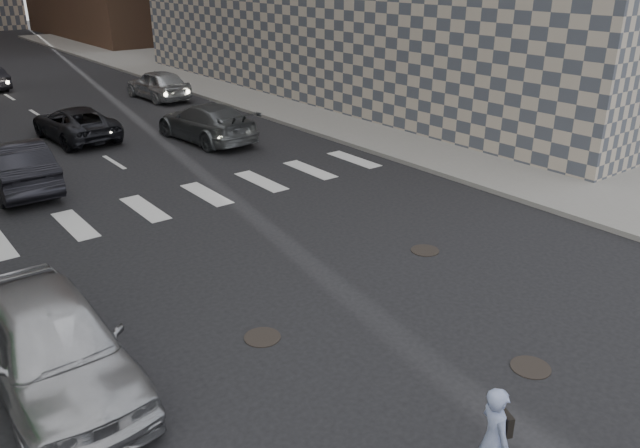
{
  "coord_description": "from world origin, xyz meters",
  "views": [
    {
      "loc": [
        -7.32,
        -7.43,
        6.55
      ],
      "look_at": [
        0.39,
        2.49,
        1.3
      ],
      "focal_mm": 35.0,
      "sensor_mm": 36.0,
      "label": 1
    }
  ],
  "objects_px": {
    "traffic_car_b": "(206,122)",
    "traffic_car_c": "(75,123)",
    "skateboarder": "(494,440)",
    "traffic_car_a": "(15,166)",
    "silver_sedan": "(52,345)",
    "traffic_car_d": "(158,84)"
  },
  "relations": [
    {
      "from": "skateboarder",
      "to": "traffic_car_c",
      "type": "xyz_separation_m",
      "value": [
        1.65,
        21.8,
        -0.21
      ]
    },
    {
      "from": "silver_sedan",
      "to": "traffic_car_b",
      "type": "bearing_deg",
      "value": 52.82
    },
    {
      "from": "traffic_car_a",
      "to": "traffic_car_b",
      "type": "xyz_separation_m",
      "value": [
        7.52,
        1.63,
        -0.04
      ]
    },
    {
      "from": "silver_sedan",
      "to": "traffic_car_b",
      "type": "height_order",
      "value": "silver_sedan"
    },
    {
      "from": "traffic_car_a",
      "to": "traffic_car_b",
      "type": "height_order",
      "value": "traffic_car_a"
    },
    {
      "from": "traffic_car_b",
      "to": "traffic_car_c",
      "type": "distance_m",
      "value": 5.29
    },
    {
      "from": "skateboarder",
      "to": "traffic_car_a",
      "type": "height_order",
      "value": "skateboarder"
    },
    {
      "from": "traffic_car_d",
      "to": "silver_sedan",
      "type": "bearing_deg",
      "value": 58.4
    },
    {
      "from": "silver_sedan",
      "to": "traffic_car_c",
      "type": "bearing_deg",
      "value": 71.01
    },
    {
      "from": "silver_sedan",
      "to": "traffic_car_a",
      "type": "bearing_deg",
      "value": 79.39
    },
    {
      "from": "traffic_car_b",
      "to": "traffic_car_d",
      "type": "xyz_separation_m",
      "value": [
        2.01,
        8.95,
        0.03
      ]
    },
    {
      "from": "traffic_car_b",
      "to": "traffic_car_c",
      "type": "xyz_separation_m",
      "value": [
        -4.07,
        3.37,
        -0.08
      ]
    },
    {
      "from": "silver_sedan",
      "to": "traffic_car_b",
      "type": "relative_size",
      "value": 0.98
    },
    {
      "from": "skateboarder",
      "to": "traffic_car_a",
      "type": "xyz_separation_m",
      "value": [
        -1.8,
        16.8,
        -0.09
      ]
    },
    {
      "from": "silver_sedan",
      "to": "traffic_car_c",
      "type": "distance_m",
      "value": 16.92
    },
    {
      "from": "traffic_car_a",
      "to": "traffic_car_b",
      "type": "distance_m",
      "value": 7.69
    },
    {
      "from": "silver_sedan",
      "to": "traffic_car_b",
      "type": "xyz_separation_m",
      "value": [
        9.58,
        12.63,
        -0.11
      ]
    },
    {
      "from": "skateboarder",
      "to": "traffic_car_b",
      "type": "xyz_separation_m",
      "value": [
        5.72,
        18.43,
        -0.14
      ]
    },
    {
      "from": "skateboarder",
      "to": "traffic_car_d",
      "type": "height_order",
      "value": "skateboarder"
    },
    {
      "from": "silver_sedan",
      "to": "traffic_car_c",
      "type": "relative_size",
      "value": 1.05
    },
    {
      "from": "traffic_car_a",
      "to": "traffic_car_d",
      "type": "height_order",
      "value": "traffic_car_a"
    },
    {
      "from": "silver_sedan",
      "to": "traffic_car_d",
      "type": "height_order",
      "value": "silver_sedan"
    }
  ]
}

